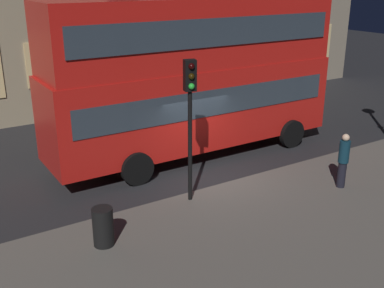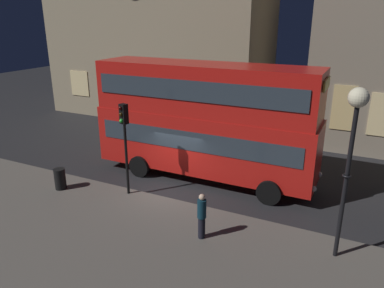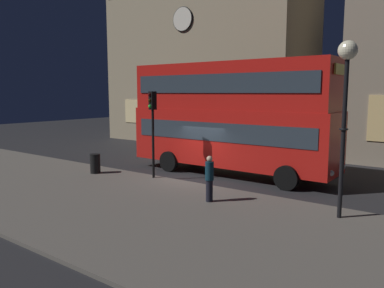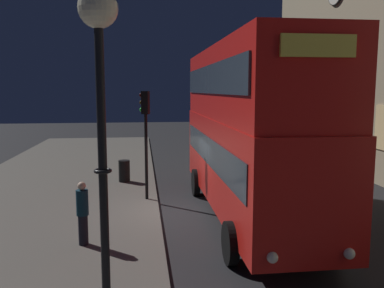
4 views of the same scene
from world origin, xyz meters
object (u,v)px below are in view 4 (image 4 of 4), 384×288
object	(u,v)px
pedestrian	(83,212)
litter_bin	(124,171)
double_decker_bus	(247,124)
traffic_light_near_kerb	(145,122)
street_lamp	(100,71)

from	to	relation	value
pedestrian	litter_bin	world-z (taller)	pedestrian
double_decker_bus	pedestrian	size ratio (longest dim) A/B	6.29
traffic_light_near_kerb	street_lamp	distance (m)	9.04
traffic_light_near_kerb	pedestrian	world-z (taller)	traffic_light_near_kerb
traffic_light_near_kerb	street_lamp	world-z (taller)	street_lamp
double_decker_bus	pedestrian	bearing A→B (deg)	-66.30
street_lamp	litter_bin	bearing A→B (deg)	-178.94
double_decker_bus	street_lamp	xyz separation A→B (m)	(6.65, -4.06, 1.41)
litter_bin	traffic_light_near_kerb	bearing A→B (deg)	17.33
double_decker_bus	litter_bin	world-z (taller)	double_decker_bus
pedestrian	litter_bin	bearing A→B (deg)	-23.47
double_decker_bus	litter_bin	xyz separation A→B (m)	(-5.33, -4.28, -2.54)
street_lamp	pedestrian	bearing A→B (deg)	-167.29
double_decker_bus	traffic_light_near_kerb	xyz separation A→B (m)	(-2.24, -3.32, -0.08)
traffic_light_near_kerb	pedestrian	bearing A→B (deg)	-6.34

